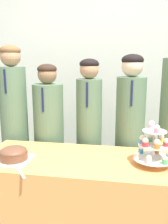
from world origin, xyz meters
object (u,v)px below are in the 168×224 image
object	(u,v)px
cake_knife	(17,168)
student_2	(89,138)
cupcake_stand	(154,146)
student_0	(15,128)
round_cake	(13,154)
student_1	(49,140)
student_3	(129,138)

from	to	relation	value
cake_knife	student_2	bearing A→B (deg)	113.54
cake_knife	cupcake_stand	world-z (taller)	cupcake_stand
student_0	student_2	distance (m)	0.77
student_0	round_cake	bearing A→B (deg)	-65.09
cake_knife	student_0	xyz separation A→B (m)	(-0.38, 0.75, 0.07)
cake_knife	student_1	xyz separation A→B (m)	(-0.02, 0.75, -0.04)
student_2	student_3	distance (m)	0.39
round_cake	student_0	distance (m)	0.70
cake_knife	cupcake_stand	size ratio (longest dim) A/B	0.69
round_cake	student_2	bearing A→B (deg)	53.19
cake_knife	student_0	bearing A→B (deg)	167.53
cupcake_stand	student_3	size ratio (longest dim) A/B	0.21
student_2	round_cake	bearing A→B (deg)	-126.81
round_cake	cupcake_stand	xyz separation A→B (m)	(1.01, 0.10, 0.09)
cake_knife	student_3	distance (m)	1.08
student_2	cake_knife	bearing A→B (deg)	-117.28
round_cake	student_3	size ratio (longest dim) A/B	0.16
cupcake_stand	student_3	world-z (taller)	student_3
cake_knife	student_1	bearing A→B (deg)	142.02
cupcake_stand	student_3	xyz separation A→B (m)	(-0.15, 0.54, -0.12)
cupcake_stand	student_2	distance (m)	0.77
cupcake_stand	student_0	xyz separation A→B (m)	(-1.31, 0.54, -0.07)
student_0	student_3	size ratio (longest dim) A/B	1.06
round_cake	cake_knife	world-z (taller)	round_cake
student_3	student_0	bearing A→B (deg)	180.00
cake_knife	student_1	world-z (taller)	student_1
round_cake	student_2	world-z (taller)	student_2
student_1	round_cake	bearing A→B (deg)	-96.25
round_cake	cake_knife	xyz separation A→B (m)	(0.08, -0.12, -0.05)
cupcake_stand	student_1	size ratio (longest dim) A/B	0.22
cupcake_stand	round_cake	bearing A→B (deg)	-174.62
student_2	student_0	bearing A→B (deg)	180.00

